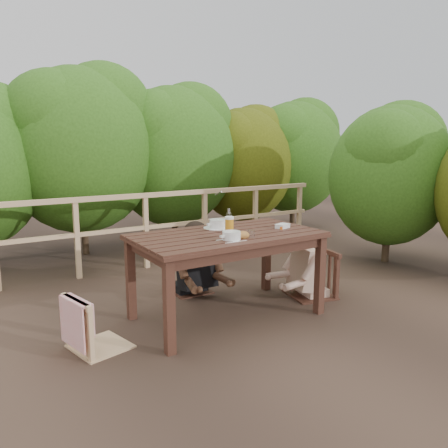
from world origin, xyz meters
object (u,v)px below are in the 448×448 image
soup_far (218,224)px  bottle (229,220)px  woman (189,237)px  tumbler (251,234)px  table (227,276)px  soup_near (231,236)px  diner_right (314,243)px  butter_tub (282,227)px  chair_far (190,256)px  chair_right (311,253)px  chair_left (98,297)px  bread_roll (243,235)px  beer_glass (229,225)px

soup_far → bottle: bearing=-84.4°
woman → tumbler: size_ratio=15.39×
table → soup_near: bearing=-114.5°
diner_right → soup_far: size_ratio=3.98×
butter_tub → chair_far: bearing=106.2°
chair_right → soup_far: 1.11m
chair_left → bottle: bottle is taller
soup_far → soup_near: bearing=-109.9°
diner_right → chair_left: bearing=102.2°
bread_roll → beer_glass: beer_glass is taller
woman → butter_tub: bearing=122.5°
soup_far → bread_roll: bearing=-97.2°
chair_far → chair_right: 1.34m
bread_roll → tumbler: 0.08m
table → tumbler: (0.09, -0.26, 0.44)m
butter_tub → table: bearing=155.6°
chair_left → bottle: size_ratio=3.78×
tumbler → chair_far: bearing=93.3°
woman → diner_right: 1.37m
soup_far → chair_far: bearing=94.9°
table → chair_far: chair_far is taller
table → chair_far: (0.03, 0.81, 0.01)m
diner_right → soup_near: 1.29m
woman → soup_far: (0.05, -0.56, 0.22)m
woman → tumbler: woman is taller
table → woman: size_ratio=1.38×
tumbler → bread_roll: bearing=171.2°
woman → soup_near: woman is taller
diner_right → soup_near: size_ratio=4.37×
chair_right → beer_glass: beer_glass is taller
beer_glass → tumbler: 0.30m
bread_roll → chair_right: bearing=13.0°
woman → butter_tub: (0.57, -0.92, 0.20)m
butter_tub → chair_left: bearing=161.3°
diner_right → tumbler: 1.09m
soup_near → bottle: size_ratio=1.18×
woman → bread_roll: bearing=89.4°
soup_near → butter_tub: size_ratio=1.98×
beer_glass → diner_right: bearing=-1.5°
woman → bread_roll: size_ratio=9.74×
chair_left → bottle: (1.33, 0.12, 0.48)m
chair_right → bottle: 1.09m
table → beer_glass: beer_glass is taller
woman → beer_glass: bearing=91.6°
chair_right → soup_far: size_ratio=3.19×
soup_far → tumbler: soup_far is taller
beer_glass → soup_far: bearing=83.1°
woman → table: bearing=88.5°
table → diner_right: diner_right is taller
beer_glass → bottle: (0.05, 0.08, 0.03)m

